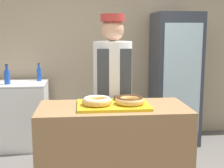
{
  "coord_description": "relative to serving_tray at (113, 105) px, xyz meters",
  "views": [
    {
      "loc": [
        -0.26,
        -2.62,
        1.61
      ],
      "look_at": [
        0.0,
        0.1,
        1.14
      ],
      "focal_mm": 50.0,
      "sensor_mm": 36.0,
      "label": 1
    }
  ],
  "objects": [
    {
      "name": "bottle_blue",
      "position": [
        -0.88,
        1.85,
        0.03
      ],
      "size": [
        0.06,
        0.06,
        0.25
      ],
      "color": "#1E4CB2",
      "rests_on": "chest_freezer"
    },
    {
      "name": "bottle_blue_b",
      "position": [
        -1.26,
        1.61,
        0.04
      ],
      "size": [
        0.08,
        0.08,
        0.27
      ],
      "color": "#1E4CB2",
      "rests_on": "chest_freezer"
    },
    {
      "name": "display_counter",
      "position": [
        0.0,
        0.0,
        -0.49
      ],
      "size": [
        1.3,
        0.61,
        0.96
      ],
      "color": "#997047",
      "rests_on": "ground_plane"
    },
    {
      "name": "wall_back",
      "position": [
        0.0,
        2.13,
        0.37
      ],
      "size": [
        8.0,
        0.06,
        2.7
      ],
      "color": "tan",
      "rests_on": "ground_plane"
    },
    {
      "name": "brownie_back_left",
      "position": [
        -0.07,
        0.15,
        0.03
      ],
      "size": [
        0.1,
        0.1,
        0.03
      ],
      "color": "#382111",
      "rests_on": "serving_tray"
    },
    {
      "name": "chest_freezer",
      "position": [
        -1.2,
        1.73,
        -0.52
      ],
      "size": [
        0.88,
        0.68,
        0.91
      ],
      "color": "white",
      "rests_on": "ground_plane"
    },
    {
      "name": "donut_chocolate_glaze",
      "position": [
        0.14,
        -0.03,
        0.05
      ],
      "size": [
        0.26,
        0.26,
        0.07
      ],
      "color": "tan",
      "rests_on": "serving_tray"
    },
    {
      "name": "beverage_fridge",
      "position": [
        1.07,
        1.73,
        -0.04
      ],
      "size": [
        0.62,
        0.67,
        1.87
      ],
      "color": "#333842",
      "rests_on": "ground_plane"
    },
    {
      "name": "baker_person",
      "position": [
        0.05,
        0.56,
        -0.04
      ],
      "size": [
        0.4,
        0.4,
        1.78
      ],
      "color": "#4C4C51",
      "rests_on": "ground_plane"
    },
    {
      "name": "brownie_back_right",
      "position": [
        0.07,
        0.15,
        0.03
      ],
      "size": [
        0.1,
        0.1,
        0.03
      ],
      "color": "#382111",
      "rests_on": "serving_tray"
    },
    {
      "name": "serving_tray",
      "position": [
        0.0,
        0.0,
        0.0
      ],
      "size": [
        0.62,
        0.43,
        0.02
      ],
      "color": "yellow",
      "rests_on": "display_counter"
    },
    {
      "name": "donut_light_glaze",
      "position": [
        -0.14,
        -0.03,
        0.05
      ],
      "size": [
        0.26,
        0.26,
        0.07
      ],
      "color": "tan",
      "rests_on": "serving_tray"
    }
  ]
}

